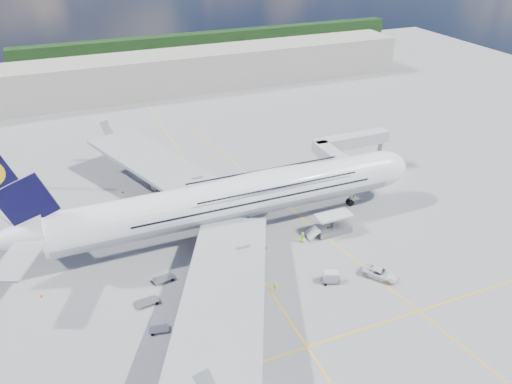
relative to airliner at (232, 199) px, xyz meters
name	(u,v)px	position (x,y,z in m)	size (l,w,h in m)	color
ground	(252,263)	(-0.26, -10.00, -6.87)	(300.00, 300.00, 0.00)	gray
taxi_line_main	(252,262)	(-0.26, -10.00, -6.86)	(0.25, 220.00, 0.01)	yellow
taxi_line_cross	(307,347)	(-0.26, -30.00, -6.86)	(120.00, 0.25, 0.01)	yellow
taxi_line_diag	(300,216)	(13.74, 0.00, -6.86)	(0.25, 100.00, 0.01)	yellow
airliner	(232,199)	(0.00, 0.00, 0.00)	(77.26, 79.15, 23.71)	white
jet_bridge	(345,149)	(29.55, 10.94, -0.02)	(18.80, 12.10, 8.50)	#B7B7BC
cargo_loader	(332,226)	(16.56, -7.11, -5.62)	(8.53, 3.20, 3.67)	silver
terminal	(139,76)	(-0.26, 85.00, -0.87)	(180.00, 16.00, 12.00)	#B2AD9E
tree_line	(216,42)	(39.74, 130.00, -2.87)	(160.00, 6.00, 8.00)	#193814
dolly_row_a	(159,329)	(-17.98, -19.52, -6.56)	(2.92, 1.93, 0.39)	gray
dolly_row_b	(163,279)	(-14.94, -9.00, -6.50)	(3.54, 2.34, 0.48)	gray
dolly_row_c	(247,274)	(-2.51, -13.66, -5.98)	(2.93, 2.28, 1.65)	gray
dolly_back	(147,302)	(-18.44, -13.38, -6.49)	(3.54, 2.18, 0.49)	gray
dolly_nose_far	(331,277)	(9.36, -19.31, -5.85)	(3.36, 2.61, 1.89)	gray
dolly_nose_near	(259,244)	(2.42, -6.66, -5.95)	(2.88, 1.81, 1.71)	gray
baggage_tug	(227,298)	(-7.21, -17.46, -6.18)	(2.58, 1.37, 1.55)	silver
catering_truck_inner	(164,180)	(-7.65, 21.18, -5.24)	(6.22, 3.87, 3.46)	gray
catering_truck_outer	(136,155)	(-10.89, 36.06, -5.17)	(6.54, 3.91, 3.65)	gray
service_van	(380,273)	(17.23, -21.26, -6.09)	(2.59, 5.62, 1.56)	white
crew_nose	(354,196)	(26.43, 1.36, -5.99)	(0.64, 0.42, 1.77)	#A5F119
crew_loader	(328,230)	(15.71, -7.31, -6.05)	(0.79, 0.62, 1.63)	#ACEB18
crew_wing	(234,296)	(-6.19, -17.79, -5.88)	(1.16, 0.48, 1.98)	#C7DC17
crew_van	(302,237)	(10.22, -7.85, -5.88)	(0.96, 0.63, 1.97)	#93EA18
crew_tug	(275,287)	(0.47, -17.93, -6.11)	(0.98, 0.56, 1.51)	#C2E818
cone_nose	(390,184)	(37.21, 4.01, -6.61)	(0.41, 0.41, 0.53)	#DF530B
cone_wing_left_inner	(147,229)	(-14.41, 6.12, -6.63)	(0.38, 0.38, 0.49)	#DF530B
cone_wing_left_outer	(123,192)	(-16.30, 22.08, -6.63)	(0.38, 0.38, 0.49)	#DF530B
cone_wing_right_inner	(217,287)	(-7.76, -14.09, -6.60)	(0.44, 0.44, 0.56)	#DF530B
cone_wing_right_outer	(214,322)	(-10.51, -21.04, -6.56)	(0.50, 0.50, 0.64)	#DF530B
cone_tail	(41,296)	(-32.92, -5.86, -6.57)	(0.48, 0.48, 0.61)	#DF530B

